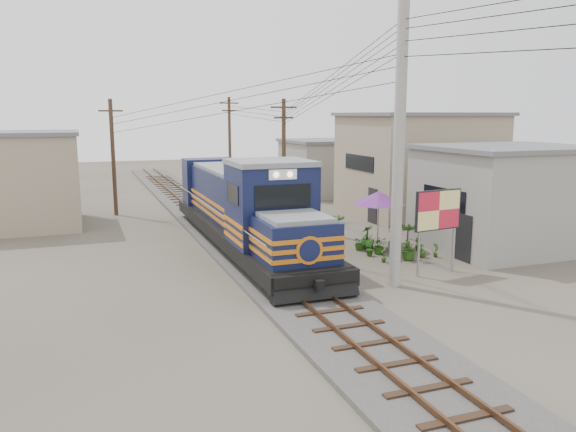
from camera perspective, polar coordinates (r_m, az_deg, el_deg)
name	(u,v)px	position (r m, az deg, el deg)	size (l,w,h in m)	color
ground	(299,292)	(19.70, 1.11, -7.73)	(120.00, 120.00, 0.00)	#473F35
ballast	(228,233)	(28.91, -6.13, -1.78)	(3.60, 70.00, 0.16)	#595651
track	(228,230)	(28.87, -6.14, -1.43)	(1.15, 70.00, 0.12)	#51331E
locomotive	(244,209)	(25.66, -4.52, 0.68)	(3.13, 17.07, 4.23)	black
utility_pole_main	(399,146)	(19.88, 11.20, 6.95)	(0.40, 0.40, 10.00)	#9E9B93
wooden_pole_mid	(284,156)	(33.51, -0.43, 6.16)	(1.60, 0.24, 7.00)	#4C3826
wooden_pole_far	(230,141)	(46.96, -5.94, 7.60)	(1.60, 0.24, 7.50)	#4C3826
wooden_pole_left	(113,155)	(35.57, -17.35, 5.93)	(1.60, 0.24, 7.00)	#4C3826
power_lines	(230,82)	(26.82, -5.94, 13.38)	(9.65, 19.00, 3.30)	black
shophouse_front	(508,197)	(27.71, 21.44, 1.83)	(7.35, 6.30, 4.70)	gray
shophouse_mid	(418,164)	(35.35, 13.04, 5.18)	(8.40, 7.35, 6.20)	gray
shophouse_back	(328,167)	(43.47, 4.07, 5.00)	(6.30, 6.30, 4.20)	gray
shophouse_left	(20,180)	(33.77, -25.57, 3.36)	(6.30, 6.30, 5.20)	gray
billboard	(438,212)	(22.07, 15.01, 0.35)	(2.12, 0.39, 3.28)	#99999E
market_umbrella	(379,198)	(25.74, 9.21, 1.81)	(2.86, 2.86, 2.68)	black
vendor	(395,231)	(26.36, 10.82, -1.53)	(0.57, 0.37, 1.55)	black
plant_nursery	(390,244)	(25.09, 10.31, -2.84)	(3.12, 3.30, 1.13)	#244E16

